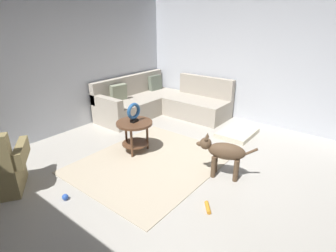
# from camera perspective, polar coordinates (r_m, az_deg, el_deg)

# --- Properties ---
(ground_plane) EXTENTS (6.00, 6.00, 0.10)m
(ground_plane) POSITION_cam_1_polar(r_m,az_deg,el_deg) (3.79, 3.02, -12.64)
(ground_plane) COLOR #B7B2A8
(wall_back) EXTENTS (6.00, 0.12, 2.70)m
(wall_back) POSITION_cam_1_polar(r_m,az_deg,el_deg) (5.41, -23.63, 12.28)
(wall_back) COLOR silver
(wall_back) RESTS_ON ground_plane
(wall_right) EXTENTS (0.12, 6.00, 2.70)m
(wall_right) POSITION_cam_1_polar(r_m,az_deg,el_deg) (5.83, 20.73, 13.28)
(wall_right) COLOR silver
(wall_right) RESTS_ON ground_plane
(area_rug) EXTENTS (2.30, 1.90, 0.01)m
(area_rug) POSITION_cam_1_polar(r_m,az_deg,el_deg) (4.23, -3.61, -7.76)
(area_rug) COLOR #BCAD93
(area_rug) RESTS_ON ground_plane
(sectional_couch) EXTENTS (2.20, 2.25, 0.88)m
(sectional_couch) POSITION_cam_1_polar(r_m,az_deg,el_deg) (6.19, -1.59, 5.03)
(sectional_couch) COLOR #B2A899
(sectional_couch) RESTS_ON ground_plane
(side_table) EXTENTS (0.60, 0.60, 0.54)m
(side_table) POSITION_cam_1_polar(r_m,az_deg,el_deg) (4.41, -7.25, -0.61)
(side_table) COLOR brown
(side_table) RESTS_ON ground_plane
(torus_sculpture) EXTENTS (0.28, 0.08, 0.33)m
(torus_sculpture) POSITION_cam_1_polar(r_m,az_deg,el_deg) (4.30, -7.44, 3.01)
(torus_sculpture) COLOR black
(torus_sculpture) RESTS_ON side_table
(dog_bed_mat) EXTENTS (0.80, 0.60, 0.09)m
(dog_bed_mat) POSITION_cam_1_polar(r_m,az_deg,el_deg) (5.32, 14.74, -1.46)
(dog_bed_mat) COLOR beige
(dog_bed_mat) RESTS_ON ground_plane
(dog) EXTENTS (0.37, 0.82, 0.63)m
(dog) POSITION_cam_1_polar(r_m,az_deg,el_deg) (3.78, 11.91, -5.64)
(dog) COLOR brown
(dog) RESTS_ON ground_plane
(dog_toy_ball) EXTENTS (0.08, 0.08, 0.08)m
(dog_toy_ball) POSITION_cam_1_polar(r_m,az_deg,el_deg) (3.65, -21.40, -14.14)
(dog_toy_ball) COLOR blue
(dog_toy_ball) RESTS_ON ground_plane
(dog_toy_rope) EXTENTS (0.18, 0.16, 0.05)m
(dog_toy_rope) POSITION_cam_1_polar(r_m,az_deg,el_deg) (3.32, 8.61, -17.06)
(dog_toy_rope) COLOR orange
(dog_toy_rope) RESTS_ON ground_plane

